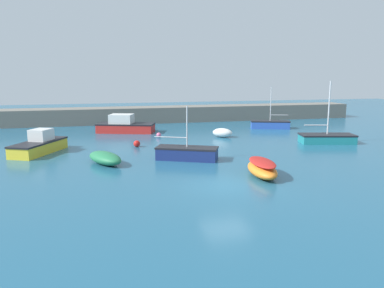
% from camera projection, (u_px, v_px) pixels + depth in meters
% --- Properties ---
extents(ground_plane, '(120.00, 120.00, 0.20)m').
position_uv_depth(ground_plane, '(226.00, 187.00, 19.52)').
color(ground_plane, '#235B7A').
extents(harbor_breakwater, '(51.90, 3.48, 1.84)m').
position_uv_depth(harbor_breakwater, '(152.00, 114.00, 45.50)').
color(harbor_breakwater, slate).
rests_on(harbor_breakwater, ground_plane).
extents(fishing_dinghy_green, '(2.12, 2.01, 0.83)m').
position_uv_depth(fishing_dinghy_green, '(222.00, 133.00, 34.44)').
color(fishing_dinghy_green, white).
rests_on(fishing_dinghy_green, ground_plane).
extents(cabin_cruiser_white, '(3.79, 5.25, 1.73)m').
position_uv_depth(cabin_cruiser_white, '(39.00, 145.00, 27.43)').
color(cabin_cruiser_white, yellow).
rests_on(cabin_cruiser_white, ground_plane).
extents(sailboat_twin_hulled, '(4.37, 3.12, 3.64)m').
position_uv_depth(sailboat_twin_hulled, '(187.00, 153.00, 25.31)').
color(sailboat_twin_hulled, navy).
rests_on(sailboat_twin_hulled, ground_plane).
extents(open_tender_yellow, '(2.77, 3.63, 0.79)m').
position_uv_depth(open_tender_yellow, '(105.00, 158.00, 24.07)').
color(open_tender_yellow, '#287A4C').
rests_on(open_tender_yellow, ground_plane).
extents(sailboat_tall_mast, '(4.80, 2.90, 5.18)m').
position_uv_depth(sailboat_tall_mast, '(327.00, 138.00, 31.50)').
color(sailboat_tall_mast, teal).
rests_on(sailboat_tall_mast, ground_plane).
extents(rowboat_with_red_cover, '(1.85, 3.56, 0.94)m').
position_uv_depth(rowboat_with_red_cover, '(262.00, 168.00, 21.10)').
color(rowboat_with_red_cover, orange).
rests_on(rowboat_with_red_cover, ground_plane).
extents(sailboat_short_mast, '(4.35, 2.71, 4.39)m').
position_uv_depth(sailboat_short_mast, '(270.00, 124.00, 40.11)').
color(sailboat_short_mast, '#2D56B7').
rests_on(sailboat_short_mast, ground_plane).
extents(motorboat_grey_hull, '(6.04, 3.97, 1.81)m').
position_uv_depth(motorboat_grey_hull, '(125.00, 126.00, 37.33)').
color(motorboat_grey_hull, red).
rests_on(motorboat_grey_hull, ground_plane).
extents(mooring_buoy_red, '(0.53, 0.53, 0.53)m').
position_uv_depth(mooring_buoy_red, '(137.00, 144.00, 29.77)').
color(mooring_buoy_red, red).
rests_on(mooring_buoy_red, ground_plane).
extents(mooring_buoy_pink, '(0.43, 0.43, 0.43)m').
position_uv_depth(mooring_buoy_pink, '(159.00, 135.00, 34.45)').
color(mooring_buoy_pink, '#EA668C').
rests_on(mooring_buoy_pink, ground_plane).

